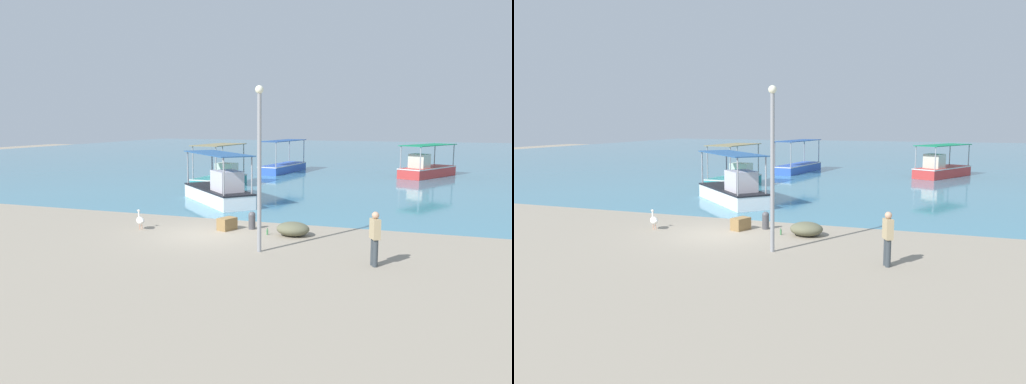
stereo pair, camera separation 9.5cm
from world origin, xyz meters
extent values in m
plane|color=gray|center=(0.00, 0.00, 0.00)|extent=(120.00, 120.00, 0.00)
cube|color=teal|center=(0.00, 48.00, 0.00)|extent=(110.00, 90.00, 0.00)
cube|color=red|center=(7.95, 24.15, 0.40)|extent=(4.36, 5.98, 0.78)
cube|color=silver|center=(7.95, 24.15, 0.75)|extent=(4.42, 6.03, 0.08)
cylinder|color=#99999E|center=(8.46, 26.86, 1.64)|extent=(0.08, 0.08, 1.70)
cylinder|color=#99999E|center=(9.91, 26.09, 1.64)|extent=(0.08, 0.08, 1.70)
cylinder|color=#99999E|center=(5.99, 22.20, 1.64)|extent=(0.08, 0.08, 1.70)
cylinder|color=#99999E|center=(7.44, 21.44, 1.64)|extent=(0.08, 0.08, 1.70)
cube|color=#147A4F|center=(7.95, 24.15, 2.52)|extent=(4.36, 5.85, 0.05)
cube|color=beige|center=(7.34, 23.00, 1.33)|extent=(1.69, 1.61, 1.08)
cube|color=teal|center=(-5.35, 13.63, 0.33)|extent=(2.33, 4.73, 0.65)
cube|color=silver|center=(-5.35, 13.63, 0.61)|extent=(2.37, 4.77, 0.08)
cylinder|color=#99999E|center=(-4.69, 11.53, 1.71)|extent=(0.08, 0.08, 2.13)
cylinder|color=#99999E|center=(-6.38, 11.68, 1.71)|extent=(0.08, 0.08, 2.13)
cylinder|color=#99999E|center=(-4.33, 15.59, 1.71)|extent=(0.08, 0.08, 2.13)
cylinder|color=#99999E|center=(-6.02, 15.74, 1.71)|extent=(0.08, 0.08, 2.13)
cube|color=#827954|center=(-5.35, 13.63, 2.80)|extent=(2.41, 4.54, 0.05)
cube|color=silver|center=(-5.26, 14.66, 1.07)|extent=(1.44, 1.12, 0.83)
cube|color=white|center=(-2.67, 7.15, 0.40)|extent=(5.46, 5.43, 0.79)
cube|color=black|center=(-2.67, 7.15, 0.76)|extent=(5.52, 5.48, 0.08)
cylinder|color=#99999E|center=(-5.14, 8.53, 1.72)|extent=(0.08, 0.08, 1.84)
cylinder|color=#99999E|center=(-4.08, 9.60, 1.72)|extent=(0.08, 0.08, 1.84)
cylinder|color=#99999E|center=(-1.26, 4.70, 1.72)|extent=(0.08, 0.08, 1.84)
cylinder|color=#99999E|center=(-0.20, 5.77, 1.72)|extent=(0.08, 0.08, 1.84)
cube|color=#285288|center=(-2.67, 7.15, 2.67)|extent=(5.39, 5.36, 0.05)
cube|color=silver|center=(-1.72, 6.21, 1.33)|extent=(2.03, 2.03, 1.06)
cube|color=blue|center=(-3.87, 23.97, 0.35)|extent=(2.58, 6.62, 0.69)
cube|color=silver|center=(-3.87, 23.97, 0.65)|extent=(2.63, 6.66, 0.08)
cylinder|color=#99999E|center=(-3.58, 20.92, 1.69)|extent=(0.08, 0.08, 1.99)
cylinder|color=#99999E|center=(-5.00, 21.13, 1.69)|extent=(0.08, 0.08, 1.99)
cylinder|color=#99999E|center=(-2.73, 26.81, 1.69)|extent=(0.08, 0.08, 1.99)
cylinder|color=#99999E|center=(-4.16, 27.01, 1.69)|extent=(0.08, 0.08, 1.99)
cube|color=navy|center=(-3.87, 23.97, 2.71)|extent=(2.65, 6.43, 0.05)
cylinder|color=#E0997A|center=(-2.98, -0.09, 0.11)|extent=(0.03, 0.03, 0.22)
cylinder|color=#E0997A|center=(-2.91, -0.02, 0.11)|extent=(0.03, 0.03, 0.22)
ellipsoid|color=white|center=(-2.97, -0.04, 0.36)|extent=(0.61, 0.57, 0.32)
ellipsoid|color=white|center=(-2.77, -0.20, 0.38)|extent=(0.20, 0.19, 0.10)
cylinder|color=white|center=(-3.08, 0.06, 0.58)|extent=(0.07, 0.07, 0.26)
sphere|color=white|center=(-3.08, 0.06, 0.74)|extent=(0.11, 0.11, 0.11)
cone|color=#E5933F|center=(-3.21, 0.17, 0.73)|extent=(0.27, 0.24, 0.06)
cylinder|color=gray|center=(2.77, -1.77, 2.65)|extent=(0.14, 0.14, 5.29)
sphere|color=#EAEACC|center=(2.77, -1.77, 5.40)|extent=(0.28, 0.28, 0.28)
cylinder|color=#47474C|center=(1.34, 1.50, 0.27)|extent=(0.28, 0.28, 0.54)
sphere|color=#4C4C51|center=(1.34, 1.50, 0.58)|extent=(0.30, 0.30, 0.30)
cylinder|color=#353D43|center=(6.67, -2.30, 0.42)|extent=(0.16, 0.16, 0.85)
cylinder|color=#353D43|center=(6.59, -2.14, 0.42)|extent=(0.16, 0.16, 0.85)
cube|color=tan|center=(6.63, -2.22, 1.16)|extent=(0.38, 0.46, 0.62)
sphere|color=tan|center=(6.63, -2.22, 1.58)|extent=(0.22, 0.22, 0.22)
ellipsoid|color=#616148|center=(3.23, 0.89, 0.27)|extent=(1.28, 1.09, 0.54)
cube|color=olive|center=(0.43, 1.03, 0.25)|extent=(0.72, 0.86, 0.50)
cylinder|color=#3F7F4C|center=(2.24, 0.74, 0.10)|extent=(0.07, 0.07, 0.20)
cylinder|color=#3F7F4C|center=(2.24, 0.74, 0.24)|extent=(0.03, 0.03, 0.07)
camera|label=1|loc=(8.09, -17.34, 4.40)|focal=35.00mm
camera|label=2|loc=(8.18, -17.31, 4.40)|focal=35.00mm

